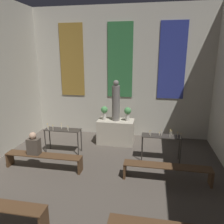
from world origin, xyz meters
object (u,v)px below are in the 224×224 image
(statue, at_px, (116,102))
(person_seated, at_px, (34,145))
(flower_vase_right, at_px, (128,112))
(pew_back_right, at_px, (167,169))
(candle_rack_left, at_px, (63,133))
(flower_vase_left, at_px, (104,111))
(candle_rack_right, at_px, (161,139))
(pew_back_left, at_px, (44,158))
(altar, at_px, (116,132))

(statue, height_order, person_seated, statue)
(flower_vase_right, xyz_separation_m, pew_back_right, (1.36, -2.36, -0.91))
(statue, distance_m, flower_vase_right, 0.59)
(flower_vase_right, distance_m, candle_rack_left, 2.48)
(flower_vase_right, xyz_separation_m, candle_rack_left, (-2.13, -1.15, -0.54))
(statue, distance_m, flower_vase_left, 0.59)
(pew_back_right, bearing_deg, person_seated, 180.00)
(person_seated, bearing_deg, statue, 48.46)
(candle_rack_right, bearing_deg, statue, 145.60)
(statue, bearing_deg, flower_vase_right, 0.00)
(statue, bearing_deg, pew_back_left, -127.40)
(flower_vase_right, distance_m, pew_back_right, 2.87)
(flower_vase_left, distance_m, candle_rack_right, 2.48)
(pew_back_left, relative_size, pew_back_right, 1.00)
(flower_vase_left, distance_m, person_seated, 2.92)
(statue, distance_m, person_seated, 3.27)
(flower_vase_right, height_order, candle_rack_right, flower_vase_right)
(statue, xyz_separation_m, flower_vase_left, (-0.45, 0.00, -0.38))
(statue, relative_size, person_seated, 2.19)
(flower_vase_right, relative_size, pew_back_right, 0.22)
(statue, height_order, pew_back_left, statue)
(candle_rack_right, bearing_deg, pew_back_left, -160.87)
(candle_rack_left, height_order, candle_rack_right, candle_rack_right)
(candle_rack_left, distance_m, pew_back_right, 3.71)
(flower_vase_left, bearing_deg, candle_rack_right, -28.40)
(pew_back_left, bearing_deg, flower_vase_left, 60.10)
(altar, distance_m, pew_back_left, 2.97)
(altar, height_order, statue, statue)
(pew_back_left, bearing_deg, candle_rack_right, 19.13)
(candle_rack_left, bearing_deg, pew_back_right, -19.10)
(flower_vase_right, relative_size, candle_rack_left, 0.42)
(statue, relative_size, candle_rack_right, 1.22)
(statue, height_order, flower_vase_left, statue)
(pew_back_right, bearing_deg, altar, 127.40)
(candle_rack_right, bearing_deg, candle_rack_left, -179.98)
(flower_vase_right, distance_m, candle_rack_right, 1.77)
(pew_back_right, bearing_deg, candle_rack_left, 160.90)
(flower_vase_right, bearing_deg, pew_back_left, -133.66)
(flower_vase_right, distance_m, person_seated, 3.50)
(flower_vase_right, bearing_deg, person_seated, -137.09)
(candle_rack_right, height_order, person_seated, person_seated)
(altar, bearing_deg, flower_vase_right, 0.00)
(pew_back_left, bearing_deg, altar, 52.60)
(altar, relative_size, statue, 0.90)
(candle_rack_left, xyz_separation_m, pew_back_left, (-0.12, -1.21, -0.38))
(altar, height_order, pew_back_left, altar)
(candle_rack_left, height_order, pew_back_right, candle_rack_left)
(altar, xyz_separation_m, flower_vase_left, (-0.45, 0.00, 0.80))
(pew_back_left, xyz_separation_m, pew_back_right, (3.61, 0.00, 0.00))
(person_seated, bearing_deg, candle_rack_right, 17.77)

